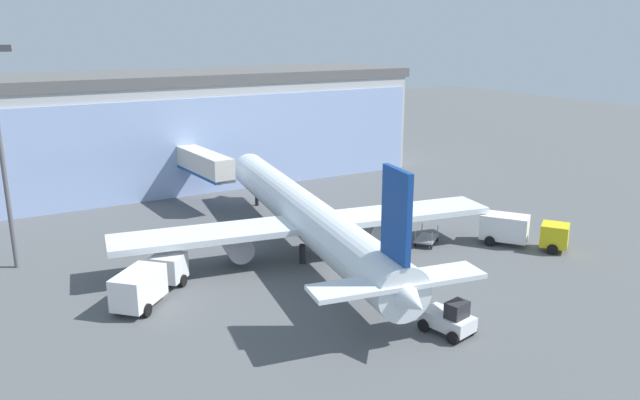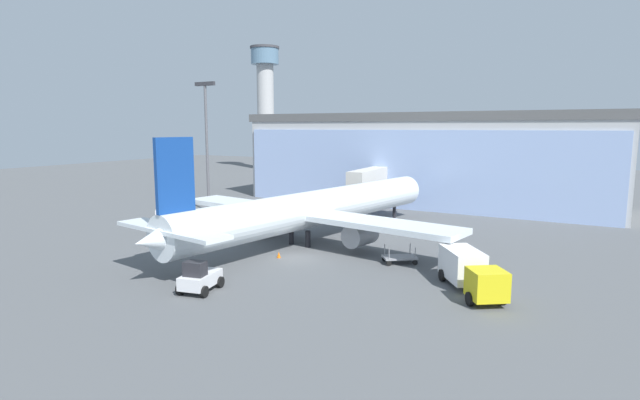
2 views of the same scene
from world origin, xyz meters
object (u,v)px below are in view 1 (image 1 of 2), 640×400
object	(u,v)px
catering_truck	(149,281)
safety_cone_wingtip	(142,279)
jet_bridge	(197,162)
airplane	(306,216)
apron_light_mast	(0,139)
safety_cone_nose	(355,276)
fuel_truck	(520,230)
pushback_tug	(449,319)
baggage_cart	(427,239)

from	to	relation	value
catering_truck	safety_cone_wingtip	world-z (taller)	catering_truck
jet_bridge	airplane	xyz separation A→B (m)	(2.13, -20.30, -1.19)
apron_light_mast	safety_cone_nose	xyz separation A→B (m)	(21.92, -15.87, -10.09)
catering_truck	apron_light_mast	bearing A→B (deg)	77.51
jet_bridge	fuel_truck	xyz separation A→B (m)	(19.19, -28.22, -3.03)
catering_truck	safety_cone_nose	bearing A→B (deg)	-60.85
catering_truck	pushback_tug	xyz separation A→B (m)	(14.70, -14.45, -0.49)
catering_truck	fuel_truck	world-z (taller)	same
safety_cone_wingtip	apron_light_mast	bearing A→B (deg)	133.75
fuel_truck	safety_cone_nose	distance (m)	16.74
fuel_truck	baggage_cart	world-z (taller)	fuel_truck
pushback_tug	safety_cone_wingtip	xyz separation A→B (m)	(-14.31, 18.00, -0.70)
jet_bridge	safety_cone_nose	bearing A→B (deg)	-177.89
jet_bridge	baggage_cart	world-z (taller)	jet_bridge
safety_cone_nose	catering_truck	bearing A→B (deg)	163.98
catering_truck	baggage_cart	xyz separation A→B (m)	(24.44, -0.69, -0.97)
jet_bridge	airplane	size ratio (longest dim) A/B	0.35
airplane	pushback_tug	xyz separation A→B (m)	(0.59, -17.17, -2.34)
baggage_cart	pushback_tug	world-z (taller)	pushback_tug
jet_bridge	catering_truck	size ratio (longest dim) A/B	2.09
apron_light_mast	safety_cone_wingtip	bearing A→B (deg)	-46.25
jet_bridge	safety_cone_nose	distance (m)	27.63
safety_cone_nose	safety_cone_wingtip	size ratio (longest dim) A/B	1.00
jet_bridge	apron_light_mast	xyz separation A→B (m)	(-19.39, -11.31, 5.87)
fuel_truck	safety_cone_nose	world-z (taller)	fuel_truck
pushback_tug	safety_cone_wingtip	size ratio (longest dim) A/B	6.36
airplane	safety_cone_wingtip	world-z (taller)	airplane
baggage_cart	airplane	bearing A→B (deg)	125.66
fuel_truck	baggage_cart	size ratio (longest dim) A/B	2.26
jet_bridge	apron_light_mast	distance (m)	23.21
fuel_truck	safety_cone_wingtip	bearing A→B (deg)	-140.48
baggage_cart	safety_cone_nose	bearing A→B (deg)	163.22
airplane	safety_cone_wingtip	bearing A→B (deg)	96.39
baggage_cart	safety_cone_wingtip	distance (m)	24.42
pushback_tug	catering_truck	bearing A→B (deg)	33.83
catering_truck	jet_bridge	bearing A→B (deg)	17.68
pushback_tug	jet_bridge	bearing A→B (deg)	-7.51
airplane	fuel_truck	size ratio (longest dim) A/B	5.49
fuel_truck	safety_cone_wingtip	distance (m)	32.03
airplane	baggage_cart	world-z (taller)	airplane
apron_light_mast	safety_cone_wingtip	world-z (taller)	apron_light_mast
apron_light_mast	safety_cone_nose	size ratio (longest dim) A/B	31.46
airplane	safety_cone_wingtip	size ratio (longest dim) A/B	72.51
airplane	safety_cone_nose	distance (m)	7.53
apron_light_mast	fuel_truck	world-z (taller)	apron_light_mast
jet_bridge	baggage_cart	xyz separation A→B (m)	(12.46, -23.72, -4.00)
baggage_cart	fuel_truck	bearing A→B (deg)	-69.82
apron_light_mast	catering_truck	size ratio (longest dim) A/B	2.57
airplane	safety_cone_nose	world-z (taller)	airplane
jet_bridge	baggage_cart	distance (m)	27.09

